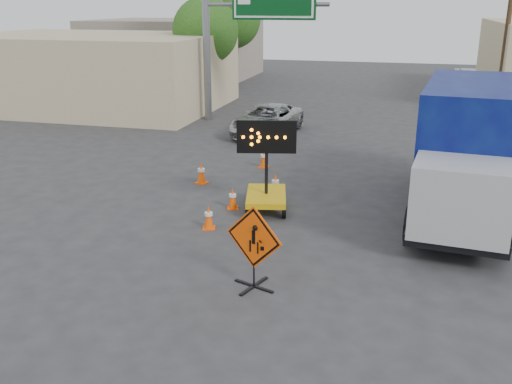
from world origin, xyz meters
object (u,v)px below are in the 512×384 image
at_px(box_truck, 465,157).
at_px(construction_sign, 254,245).
at_px(arrow_board, 266,190).
at_px(pickup_truck, 267,120).

bearing_deg(box_truck, construction_sign, -121.93).
xyz_separation_m(arrow_board, box_truck, (5.34, 1.17, 1.05)).
bearing_deg(pickup_truck, box_truck, -40.82).
height_order(construction_sign, arrow_board, arrow_board).
xyz_separation_m(construction_sign, pickup_truck, (-3.28, 14.25, -0.29)).
xyz_separation_m(pickup_truck, box_truck, (7.72, -8.43, 0.98)).
height_order(construction_sign, pickup_truck, construction_sign).
relative_size(construction_sign, box_truck, 0.23).
height_order(arrow_board, pickup_truck, arrow_board).
relative_size(construction_sign, pickup_truck, 0.38).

